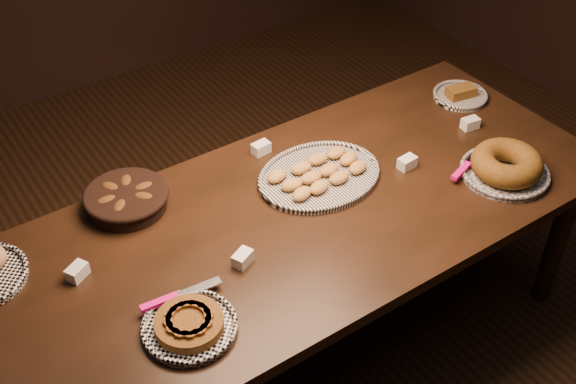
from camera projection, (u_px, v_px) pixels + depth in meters
ground at (296, 347)px, 3.03m from camera, size 5.00×5.00×0.00m
buffet_table at (298, 229)px, 2.60m from camera, size 2.40×1.00×0.75m
apple_tart_plate at (189, 325)px, 2.14m from camera, size 0.31×0.29×0.06m
madeleine_platter at (319, 175)px, 2.70m from camera, size 0.48×0.39×0.05m
bundt_cake_plate at (506, 166)px, 2.70m from camera, size 0.37×0.34×0.10m
croissant_basket at (126, 198)px, 2.56m from camera, size 0.33×0.33×0.08m
loaf_plate at (460, 95)px, 3.13m from camera, size 0.24×0.24×0.06m
tent_cards at (303, 187)px, 2.64m from camera, size 1.73×0.54×0.04m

